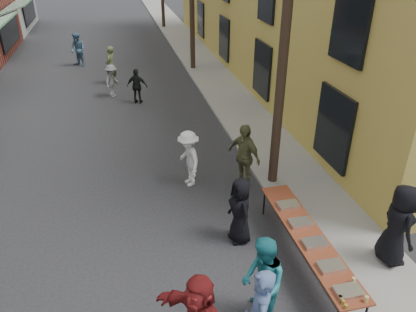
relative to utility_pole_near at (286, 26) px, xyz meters
name	(u,v)px	position (x,y,z in m)	size (l,w,h in m)	color
ground	(132,281)	(-4.30, -3.00, -4.50)	(120.00, 120.00, 0.00)	#28282B
sidewalk	(205,68)	(0.70, 12.00, -4.45)	(2.20, 60.00, 0.10)	gray
utility_pole_near	(286,26)	(0.00, 0.00, 0.00)	(0.26, 0.26, 9.00)	#2D2116
serving_table	(308,237)	(-0.50, -3.30, -3.79)	(0.70, 4.00, 0.75)	maroon
catering_tray_sausage	(348,291)	(-0.50, -4.95, -3.71)	(0.50, 0.33, 0.08)	maroon
catering_tray_foil_b	(331,266)	(-0.50, -4.30, -3.71)	(0.50, 0.33, 0.08)	#B2B2B7
catering_tray_buns	(315,243)	(-0.50, -3.60, -3.71)	(0.50, 0.33, 0.08)	tan
catering_tray_foil_d	(300,223)	(-0.50, -2.90, -3.71)	(0.50, 0.33, 0.08)	#B2B2B7
catering_tray_buns_end	(288,205)	(-0.50, -2.20, -3.71)	(0.50, 0.33, 0.08)	tan
condiment_jar_a	(346,306)	(-0.72, -5.25, -3.71)	(0.07, 0.07, 0.08)	#A57F26
condiment_jar_b	(343,302)	(-0.72, -5.15, -3.71)	(0.07, 0.07, 0.08)	#A57F26
condiment_jar_c	(340,298)	(-0.72, -5.05, -3.71)	(0.07, 0.07, 0.08)	#A57F26
cup_stack	(366,299)	(-0.30, -5.20, -3.69)	(0.08, 0.08, 0.12)	tan
guest_front_a	(240,211)	(-1.70, -2.22, -3.67)	(0.82, 0.53, 1.67)	black
guest_front_c	(263,282)	(-1.99, -4.51, -3.57)	(0.90, 0.70, 1.86)	teal
guest_front_d	(189,159)	(-2.40, 0.50, -3.65)	(1.09, 0.63, 1.69)	white
guest_front_e	(244,156)	(-0.90, 0.06, -3.53)	(1.14, 0.48, 1.95)	brown
server	(398,225)	(1.30, -3.75, -3.45)	(0.93, 0.61, 1.91)	black
passerby_left	(112,81)	(-4.38, 8.61, -3.77)	(0.94, 0.54, 1.46)	gray
passerby_mid	(137,86)	(-3.33, 7.53, -3.74)	(0.89, 0.37, 1.52)	black
passerby_right	(111,65)	(-4.36, 10.55, -3.59)	(0.67, 0.44, 1.82)	#5C683C
passerby_far	(78,50)	(-6.08, 14.11, -3.59)	(0.89, 0.69, 1.82)	#496D8D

